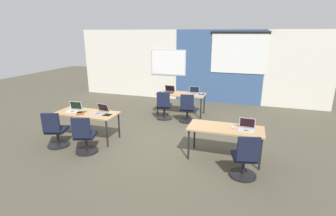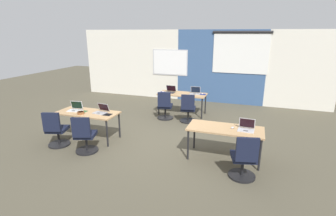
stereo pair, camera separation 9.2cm
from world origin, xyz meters
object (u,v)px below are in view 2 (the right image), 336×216
laptop_far_right (195,92)px  chair_far_right (188,111)px  chair_far_left (165,108)px  chair_near_left_inner (85,138)px  mouse_far_left (163,92)px  laptop_near_left_inner (101,111)px  laptop_far_left (170,91)px  laptop_near_right_end (246,128)px  mouse_near_left_inner (107,114)px  mouse_far_right (202,94)px  chair_near_right_end (244,161)px  desk_far_center (182,95)px  mouse_near_left_end (82,111)px  snack_bowl (81,113)px  laptop_near_left_end (75,109)px  chair_near_left_end (56,132)px  desk_near_left (88,114)px  mouse_near_right_end (233,128)px  desk_near_right (225,131)px

laptop_far_right → chair_far_right: size_ratio=0.38×
chair_far_left → chair_near_left_inner: (-0.94, -2.86, 0.00)m
mouse_far_left → laptop_near_left_inner: (-0.70, -2.69, 0.03)m
laptop_far_left → laptop_near_right_end: bearing=-45.1°
mouse_near_left_inner → chair_near_left_inner: bearing=-102.3°
mouse_far_right → laptop_far_left: 1.11m
laptop_far_right → chair_near_right_end: laptop_far_right is taller
desk_far_center → laptop_near_left_inner: (-1.38, -2.72, 0.11)m
chair_far_left → mouse_far_left: bearing=-77.0°
desk_far_center → mouse_near_left_end: size_ratio=14.12×
laptop_far_right → laptop_far_left: size_ratio=1.03×
chair_near_left_inner → chair_far_left: bearing=-126.6°
chair_near_left_inner → snack_bowl: chair_near_left_inner is taller
snack_bowl → mouse_far_left: bearing=69.0°
laptop_near_left_end → mouse_far_right: 4.01m
chair_near_left_end → laptop_far_right: bearing=-142.9°
chair_near_left_end → chair_far_left: 3.32m
chair_near_left_end → laptop_near_right_end: size_ratio=2.65×
desk_near_left → chair_near_right_end: (3.95, -0.71, -0.28)m
chair_near_left_end → laptop_near_left_end: bearing=-110.1°
chair_far_left → mouse_near_left_inner: 2.29m
chair_near_left_end → laptop_far_left: laptop_far_left is taller
laptop_far_right → snack_bowl: size_ratio=1.97×
laptop_near_left_end → snack_bowl: (0.33, -0.21, -0.01)m
desk_near_left → mouse_near_left_inner: bearing=-1.6°
laptop_far_left → laptop_near_right_end: laptop_near_right_end is taller
chair_far_left → chair_near_left_inner: size_ratio=1.00×
laptop_near_left_end → snack_bowl: laptop_near_left_end is taller
laptop_far_right → laptop_near_left_inner: (-1.80, -2.82, -0.00)m
laptop_far_right → chair_far_right: 0.93m
chair_near_right_end → laptop_near_right_end: bearing=-102.5°
mouse_near_right_end → mouse_near_left_inner: mouse_near_left_inner is taller
laptop_far_right → snack_bowl: bearing=-130.1°
chair_near_left_end → mouse_far_left: 3.78m
desk_near_left → chair_near_left_inner: size_ratio=1.74×
desk_near_left → mouse_far_left: mouse_far_left is taller
laptop_near_left_inner → snack_bowl: laptop_near_left_inner is taller
chair_near_left_end → mouse_near_left_end: bearing=-129.1°
desk_near_left → mouse_far_right: (2.41, 2.89, 0.08)m
laptop_near_right_end → laptop_far_left: bearing=136.8°
laptop_far_right → laptop_near_right_end: (1.76, -2.87, 0.00)m
desk_near_left → mouse_near_right_end: (3.65, 0.03, 0.08)m
snack_bowl → laptop_far_right: bearing=54.1°
mouse_near_right_end → chair_far_right: bearing=126.5°
mouse_near_left_end → laptop_near_left_inner: laptop_near_left_inner is taller
desk_near_left → mouse_near_left_end: 0.17m
desk_near_right → laptop_near_right_end: size_ratio=4.61×
laptop_far_right → mouse_near_left_inner: bearing=-122.5°
chair_far_left → chair_near_right_end: (2.58, -2.82, 0.00)m
chair_near_left_end → laptop_near_right_end: 4.43m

